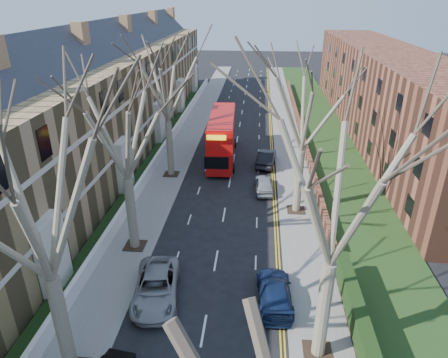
# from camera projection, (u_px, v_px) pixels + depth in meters

# --- Properties ---
(pavement_left) EXTENTS (3.00, 102.00, 0.12)m
(pavement_left) POSITION_uv_depth(u_px,v_px,m) (188.00, 137.00, 48.23)
(pavement_left) COLOR slate
(pavement_left) RESTS_ON ground
(pavement_right) EXTENTS (3.00, 102.00, 0.12)m
(pavement_right) POSITION_uv_depth(u_px,v_px,m) (288.00, 140.00, 47.27)
(pavement_right) COLOR slate
(pavement_right) RESTS_ON ground
(terrace_left) EXTENTS (9.70, 78.00, 13.60)m
(terrace_left) POSITION_uv_depth(u_px,v_px,m) (95.00, 109.00, 39.31)
(terrace_left) COLOR olive
(terrace_left) RESTS_ON ground
(flats_right) EXTENTS (13.97, 54.00, 10.00)m
(flats_right) POSITION_uv_depth(u_px,v_px,m) (385.00, 93.00, 47.88)
(flats_right) COLOR brown
(flats_right) RESTS_ON ground
(front_wall_left) EXTENTS (0.30, 78.00, 1.00)m
(front_wall_left) POSITION_uv_depth(u_px,v_px,m) (158.00, 157.00, 40.91)
(front_wall_left) COLOR white
(front_wall_left) RESTS_ON ground
(grass_verge_right) EXTENTS (6.00, 102.00, 0.06)m
(grass_verge_right) POSITION_uv_depth(u_px,v_px,m) (326.00, 141.00, 46.87)
(grass_verge_right) COLOR #213E16
(grass_verge_right) RESTS_ON ground
(tree_left_mid) EXTENTS (10.50, 10.50, 14.71)m
(tree_left_mid) POSITION_uv_depth(u_px,v_px,m) (30.00, 186.00, 14.41)
(tree_left_mid) COLOR #726851
(tree_left_mid) RESTS_ON ground
(tree_left_far) EXTENTS (10.15, 10.15, 14.22)m
(tree_left_far) POSITION_uv_depth(u_px,v_px,m) (121.00, 117.00, 23.57)
(tree_left_far) COLOR #726851
(tree_left_far) RESTS_ON ground
(tree_left_dist) EXTENTS (10.50, 10.50, 14.71)m
(tree_left_dist) POSITION_uv_depth(u_px,v_px,m) (165.00, 74.00, 34.26)
(tree_left_dist) COLOR #726851
(tree_left_dist) RESTS_ON ground
(tree_right_mid) EXTENTS (10.50, 10.50, 14.71)m
(tree_right_mid) POSITION_uv_depth(u_px,v_px,m) (342.00, 175.00, 15.30)
(tree_right_mid) COLOR #726851
(tree_right_mid) RESTS_ON ground
(tree_right_far) EXTENTS (10.15, 10.15, 14.22)m
(tree_right_far) POSITION_uv_depth(u_px,v_px,m) (306.00, 97.00, 28.07)
(tree_right_far) COLOR #726851
(tree_right_far) RESTS_ON ground
(double_decker_bus) EXTENTS (3.13, 11.09, 4.60)m
(double_decker_bus) POSITION_uv_depth(u_px,v_px,m) (222.00, 138.00, 41.30)
(double_decker_bus) COLOR #B40E0C
(double_decker_bus) RESTS_ON ground
(car_left_far) EXTENTS (3.14, 5.60, 1.48)m
(car_left_far) POSITION_uv_depth(u_px,v_px,m) (156.00, 287.00, 22.66)
(car_left_far) COLOR gray
(car_left_far) RESTS_ON ground
(car_right_near) EXTENTS (2.13, 4.74, 1.35)m
(car_right_near) POSITION_uv_depth(u_px,v_px,m) (275.00, 292.00, 22.38)
(car_right_near) COLOR #16264E
(car_right_near) RESTS_ON ground
(car_right_mid) EXTENTS (1.77, 4.00, 1.34)m
(car_right_mid) POSITION_uv_depth(u_px,v_px,m) (264.00, 184.00, 35.02)
(car_right_mid) COLOR #989BA0
(car_right_mid) RESTS_ON ground
(car_right_far) EXTENTS (2.18, 4.79, 1.52)m
(car_right_far) POSITION_uv_depth(u_px,v_px,m) (266.00, 158.00, 40.29)
(car_right_far) COLOR black
(car_right_far) RESTS_ON ground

